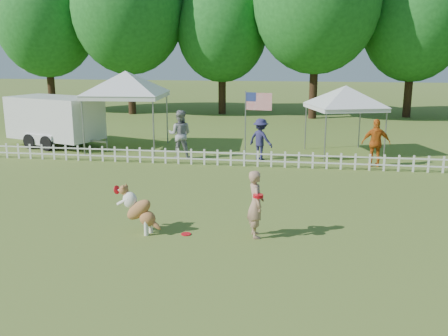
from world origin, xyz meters
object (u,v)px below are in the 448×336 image
(dog, at_px, (139,210))
(flag_pole, at_px, (245,128))
(canopy_tent_right, at_px, (344,121))
(frisbee_on_turf, at_px, (186,234))
(canopy_tent_left, at_px, (127,111))
(spectator_c, at_px, (376,143))
(spectator_a, at_px, (180,134))
(cargo_trailer, at_px, (55,121))
(spectator_b, at_px, (261,139))
(handler, at_px, (256,204))

(dog, distance_m, flag_pole, 7.96)
(canopy_tent_right, bearing_deg, frisbee_on_turf, -130.61)
(canopy_tent_left, bearing_deg, dog, -73.60)
(flag_pole, relative_size, spectator_c, 1.56)
(canopy_tent_right, distance_m, flag_pole, 4.46)
(dog, height_order, spectator_a, spectator_a)
(canopy_tent_right, bearing_deg, flag_pole, -165.68)
(frisbee_on_turf, bearing_deg, dog, -178.33)
(spectator_a, xyz_separation_m, spectator_c, (7.45, -0.32, -0.08))
(frisbee_on_turf, distance_m, canopy_tent_right, 11.04)
(dog, relative_size, cargo_trailer, 0.22)
(spectator_a, bearing_deg, flag_pole, 165.42)
(dog, xyz_separation_m, canopy_tent_right, (5.42, 10.10, 0.82))
(frisbee_on_turf, xyz_separation_m, spectator_b, (1.05, 8.52, 0.80))
(frisbee_on_turf, distance_m, flag_pole, 7.86)
(canopy_tent_right, bearing_deg, canopy_tent_left, 163.52)
(dog, bearing_deg, spectator_a, 112.44)
(frisbee_on_turf, distance_m, spectator_c, 9.60)
(handler, relative_size, canopy_tent_right, 0.57)
(flag_pole, xyz_separation_m, spectator_b, (0.52, 0.80, -0.56))
(canopy_tent_right, bearing_deg, dog, -135.60)
(canopy_tent_right, height_order, cargo_trailer, canopy_tent_right)
(frisbee_on_turf, height_order, spectator_c, spectator_c)
(canopy_tent_right, height_order, spectator_b, canopy_tent_right)
(dog, height_order, spectator_c, spectator_c)
(canopy_tent_left, bearing_deg, handler, -60.85)
(canopy_tent_left, xyz_separation_m, spectator_c, (10.18, -1.99, -0.76))
(flag_pole, distance_m, spectator_a, 2.73)
(dog, bearing_deg, spectator_c, 66.54)
(frisbee_on_turf, relative_size, canopy_tent_left, 0.07)
(frisbee_on_turf, bearing_deg, canopy_tent_right, 66.75)
(canopy_tent_right, relative_size, spectator_a, 1.44)
(canopy_tent_right, xyz_separation_m, cargo_trailer, (-12.57, -0.07, -0.25))
(frisbee_on_turf, bearing_deg, spectator_a, 104.41)
(frisbee_on_turf, relative_size, canopy_tent_right, 0.08)
(handler, distance_m, frisbee_on_turf, 1.79)
(handler, height_order, canopy_tent_right, canopy_tent_right)
(spectator_a, bearing_deg, spectator_c, 174.39)
(spectator_c, bearing_deg, spectator_b, -7.92)
(canopy_tent_left, height_order, spectator_b, canopy_tent_left)
(cargo_trailer, xyz_separation_m, spectator_a, (6.12, -1.74, -0.16))
(spectator_a, bearing_deg, spectator_b, -178.36)
(spectator_a, xyz_separation_m, spectator_b, (3.17, 0.27, -0.15))
(spectator_a, bearing_deg, cargo_trailer, -19.04)
(handler, distance_m, dog, 2.72)
(spectator_b, bearing_deg, handler, 125.55)
(handler, xyz_separation_m, spectator_a, (-3.73, 8.13, 0.18))
(frisbee_on_turf, relative_size, spectator_c, 0.13)
(canopy_tent_right, bearing_deg, spectator_a, 178.32)
(canopy_tent_left, relative_size, cargo_trailer, 0.64)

